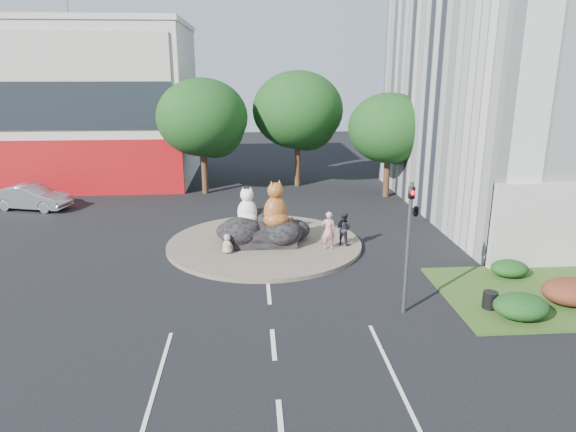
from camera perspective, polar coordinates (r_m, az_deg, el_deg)
name	(u,v)px	position (r m, az deg, el deg)	size (l,w,h in m)	color
ground	(273,344)	(17.58, -1.64, -14.06)	(120.00, 120.00, 0.00)	black
roundabout_island	(264,243)	(26.67, -2.63, -3.06)	(10.00, 10.00, 0.20)	brown
rock_plinth	(264,233)	(26.50, -2.64, -1.94)	(3.20, 2.60, 0.90)	black
shophouse_block	(31,103)	(46.56, -26.65, 11.13)	(25.20, 12.30, 17.40)	beige
grass_verge	(566,294)	(23.82, 28.48, -7.59)	(10.00, 6.00, 0.12)	#2D4F1A
tree_left	(203,121)	(37.58, -9.39, 10.36)	(6.46, 6.46, 8.27)	#382314
tree_mid	(299,114)	(39.57, 1.19, 11.29)	(6.84, 6.84, 8.76)	#382314
tree_right	(390,132)	(36.81, 11.24, 9.19)	(5.70, 5.70, 7.30)	#382314
hedge_near_green	(521,306)	(20.57, 24.48, -9.14)	(2.00, 1.60, 0.90)	#103311
hedge_red	(571,292)	(22.59, 28.93, -7.37)	(2.20, 1.76, 0.99)	#501C15
hedge_back_green	(510,268)	(24.36, 23.40, -5.36)	(1.60, 1.28, 0.72)	#103311
traffic_light	(412,220)	(18.86, 13.65, -0.42)	(0.44, 1.24, 5.00)	#595B60
street_lamp	(534,162)	(27.15, 25.66, 5.42)	(2.34, 0.22, 8.06)	#595B60
cat_white	(247,206)	(26.31, -4.56, 1.15)	(1.18, 1.02, 1.96)	white
cat_tabby	(276,204)	(25.79, -1.39, 1.38)	(1.44, 1.25, 2.40)	#BB6B27
kitten_calico	(227,243)	(25.06, -6.75, -3.02)	(0.59, 0.51, 0.98)	beige
kitten_white	(291,238)	(25.82, 0.32, -2.42)	(0.53, 0.46, 0.89)	silver
pedestrian_pink	(328,230)	(25.37, 4.51, -1.60)	(0.70, 0.46, 1.91)	#C17D84
pedestrian_dark	(344,228)	(26.10, 6.20, -1.38)	(0.82, 0.64, 1.70)	#21232A
parked_car	(32,197)	(37.20, -26.59, 1.87)	(1.70, 4.89, 1.61)	#ABAEB3
litter_bin	(490,300)	(20.99, 21.54, -8.68)	(0.56, 0.56, 0.64)	black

